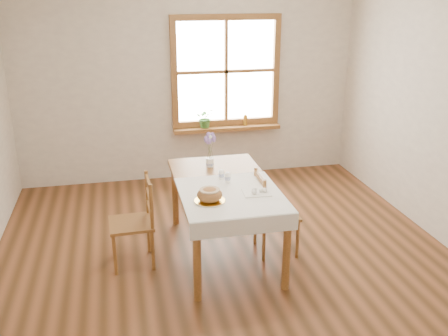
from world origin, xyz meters
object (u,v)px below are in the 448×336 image
Objects in this scene: chair_left at (131,222)px; flower_vase at (210,163)px; dining_table at (224,191)px; chair_right at (277,213)px; bread_plate at (210,201)px.

chair_left is 1.04m from flower_vase.
chair_left reaches higher than flower_vase.
dining_table is 0.57m from chair_right.
chair_left is (-0.90, -0.01, -0.23)m from dining_table.
bread_plate reaches higher than dining_table.
chair_left is at bearing 88.83° from chair_right.
chair_right is (0.51, -0.08, -0.24)m from dining_table.
dining_table is 1.90× the size of chair_right.
chair_left is 9.78× the size of flower_vase.
chair_right reaches higher than dining_table.
bread_plate is 2.93× the size of flower_vase.
dining_table is 0.49m from bread_plate.
bread_plate is at bearing -117.19° from dining_table.
dining_table is at bearing 88.49° from chair_left.
chair_right is 0.88m from bread_plate.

